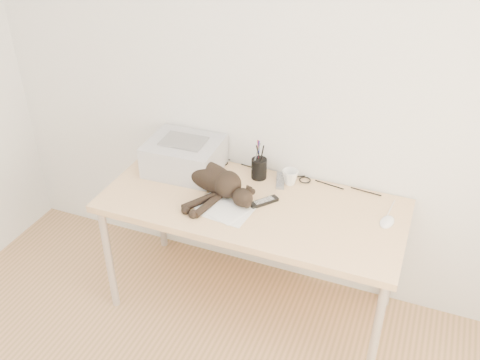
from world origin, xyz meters
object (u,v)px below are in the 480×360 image
at_px(mug, 290,177).
at_px(pen_cup, 259,168).
at_px(desk, 257,214).
at_px(cat, 206,177).
at_px(printer, 184,156).
at_px(mouse, 387,220).

height_order(mug, pen_cup, pen_cup).
relative_size(desk, cat, 2.35).
bearing_deg(desk, cat, -171.08).
bearing_deg(cat, desk, 28.75).
distance_m(desk, pen_cup, 0.26).
bearing_deg(printer, mug, 7.69).
bearing_deg(printer, cat, -33.34).
relative_size(desk, mouse, 14.13).
distance_m(printer, pen_cup, 0.43).
xyz_separation_m(mug, pen_cup, (-0.18, -0.00, 0.02)).
distance_m(desk, mouse, 0.70).
height_order(desk, mug, mug).
bearing_deg(desk, mouse, -0.07).
bearing_deg(pen_cup, printer, -169.64).
height_order(desk, cat, cat).
bearing_deg(cat, pen_cup, 61.59).
height_order(desk, mouse, mouse).
bearing_deg(mug, desk, -127.80).
bearing_deg(mouse, pen_cup, 178.57).
bearing_deg(printer, mouse, -4.15).
bearing_deg(cat, printer, 166.50).
distance_m(printer, mug, 0.61).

